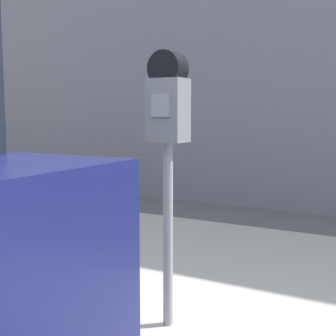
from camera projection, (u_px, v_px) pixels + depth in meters
sidewalk at (210, 280)px, 3.34m from camera, size 24.00×2.80×0.14m
building_facade at (317, 7)px, 5.72m from camera, size 24.00×0.30×5.09m
parking_meter at (168, 123)px, 2.36m from camera, size 0.19×0.15×1.42m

